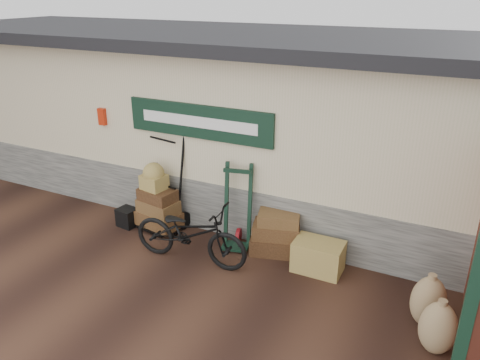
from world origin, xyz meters
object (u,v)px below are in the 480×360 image
at_px(porter_trolley, 165,178).
at_px(bicycle, 190,230).
at_px(green_barrow, 237,207).
at_px(suitcase_stack, 276,232).
at_px(wicker_hamper, 318,256).
at_px(black_trunk, 127,217).

height_order(porter_trolley, bicycle, porter_trolley).
height_order(green_barrow, bicycle, green_barrow).
relative_size(green_barrow, suitcase_stack, 1.74).
bearing_deg(green_barrow, suitcase_stack, -6.38).
relative_size(porter_trolley, wicker_hamper, 2.51).
bearing_deg(bicycle, wicker_hamper, -75.21).
height_order(green_barrow, suitcase_stack, green_barrow).
relative_size(green_barrow, wicker_hamper, 1.92).
bearing_deg(green_barrow, wicker_hamper, -18.48).
height_order(wicker_hamper, bicycle, bicycle).
height_order(green_barrow, black_trunk, green_barrow).
distance_m(porter_trolley, black_trunk, 1.03).
bearing_deg(black_trunk, wicker_hamper, 2.15).
height_order(suitcase_stack, wicker_hamper, suitcase_stack).
distance_m(green_barrow, wicker_hamper, 1.49).
bearing_deg(black_trunk, porter_trolley, 28.90).
bearing_deg(black_trunk, suitcase_stack, 7.23).
height_order(suitcase_stack, black_trunk, suitcase_stack).
relative_size(porter_trolley, black_trunk, 5.51).
relative_size(suitcase_stack, bicycle, 0.43).
xyz_separation_m(green_barrow, black_trunk, (-2.05, -0.27, -0.53)).
relative_size(black_trunk, bicycle, 0.18).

